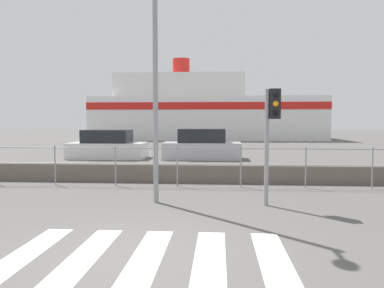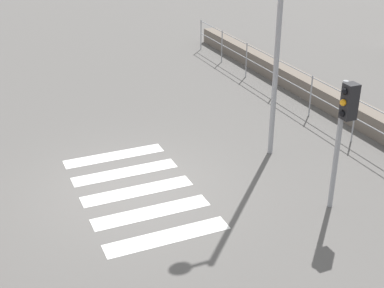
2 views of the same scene
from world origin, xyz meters
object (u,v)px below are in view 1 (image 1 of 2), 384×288
(parked_car_silver, at_px, (202,146))
(traffic_light_far, at_px, (272,120))
(parked_car_white, at_px, (108,146))
(streetlamp, at_px, (154,34))
(ferry_boat, at_px, (202,112))

(parked_car_silver, bearing_deg, traffic_light_far, -78.82)
(parked_car_white, bearing_deg, streetlamp, -67.60)
(streetlamp, distance_m, ferry_boat, 31.46)
(streetlamp, xyz_separation_m, parked_car_silver, (0.64, 10.37, -3.27))
(traffic_light_far, distance_m, parked_car_silver, 10.66)
(ferry_boat, bearing_deg, parked_car_silver, -87.44)
(ferry_boat, relative_size, parked_car_silver, 5.98)
(traffic_light_far, relative_size, streetlamp, 0.42)
(ferry_boat, height_order, parked_car_white, ferry_boat)
(ferry_boat, bearing_deg, parked_car_white, -100.68)
(traffic_light_far, xyz_separation_m, ferry_boat, (-3.00, 31.45, 0.89))
(streetlamp, relative_size, parked_car_silver, 1.64)
(traffic_light_far, height_order, parked_car_silver, traffic_light_far)
(streetlamp, xyz_separation_m, parked_car_white, (-4.27, 10.37, -3.29))
(streetlamp, height_order, parked_car_white, streetlamp)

